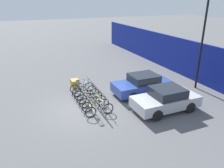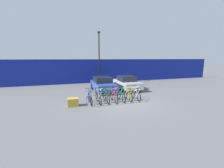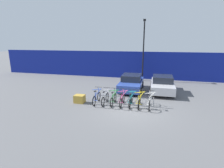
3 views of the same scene
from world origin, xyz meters
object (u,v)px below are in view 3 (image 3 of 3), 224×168
Objects in this scene: car_silver at (162,84)px; cargo_crate at (80,99)px; bicycle_pink at (122,100)px; bicycle_silver at (105,99)px; bicycle_white at (150,102)px; car_blue at (131,83)px; bicycle_green at (113,99)px; bicycle_blue at (97,98)px; lamp_post at (144,48)px; bicycle_teal at (131,101)px; bike_rack at (123,98)px; bicycle_yellow at (139,101)px.

car_silver reaches higher than cargo_crate.
bicycle_silver is at bearing -177.55° from bicycle_pink.
bicycle_white is 4.79m from cargo_crate.
bicycle_silver is 0.43× the size of car_blue.
bicycle_pink is (0.60, 0.00, 0.00)m from bicycle_green.
lamp_post is at bearing 70.16° from bicycle_blue.
car_silver reaches higher than bicycle_teal.
bicycle_silver and bicycle_green have the same top height.
bike_rack reaches higher than cargo_crate.
car_blue is at bearing 60.96° from bicycle_blue.
bike_rack is at bearing 2.41° from bicycle_blue.
bicycle_blue is at bearing -116.73° from car_blue.
lamp_post is 9.54m from cargo_crate.
bike_rack is 0.19m from bicycle_pink.
bicycle_silver is 0.27× the size of lamp_post.
bicycle_teal is at bearing -2.32° from bicycle_blue.
bicycle_green and bicycle_white have the same top height.
bicycle_silver is (0.62, 0.00, 0.00)m from bicycle_blue.
bicycle_pink is (1.19, 0.00, 0.00)m from bicycle_silver.
bicycle_yellow is 1.00× the size of bicycle_white.
bicycle_silver and bicycle_white have the same top height.
bicycle_teal is 4.37m from car_silver.
bicycle_white is (0.66, 0.00, 0.00)m from bicycle_yellow.
lamp_post is at bearing 77.01° from bicycle_green.
bicycle_white is (2.98, 0.00, 0.00)m from bicycle_silver.
cargo_crate is at bearing -174.34° from bicycle_silver.
bicycle_white is (3.60, 0.00, 0.00)m from bicycle_blue.
bicycle_blue is 1.00× the size of bicycle_green.
bicycle_silver is 5.44m from car_silver.
bicycle_yellow is 2.44× the size of cargo_crate.
bicycle_pink is 0.27× the size of lamp_post.
bicycle_green is at bearing -100.50° from car_blue.
bicycle_yellow is (1.74, 0.00, 0.00)m from bicycle_green.
bicycle_green is at bearing 4.63° from cargo_crate.
bicycle_yellow is at bearing 2.68° from cargo_crate.
lamp_post is (-1.96, 4.15, 2.84)m from car_silver.
cargo_crate is (-2.39, -0.19, -0.10)m from bicycle_green.
car_silver is (0.88, 3.82, 0.31)m from bicycle_white.
bicycle_silver is at bearing 6.12° from cargo_crate.
bike_rack is 1.06× the size of car_silver.
bicycle_pink is 3.00m from cargo_crate.
lamp_post reaches higher than bicycle_blue.
lamp_post is 9.07× the size of cargo_crate.
bicycle_blue is at bearing 179.54° from bicycle_silver.
bicycle_teal is at bearing 2.45° from bicycle_pink.
car_blue reaches higher than bike_rack.
bicycle_yellow is at bearing -74.53° from car_blue.
bicycle_yellow reaches higher than bike_rack.
bicycle_yellow is (0.56, 0.00, 0.00)m from bicycle_teal.
bicycle_blue is at bearing 176.99° from bicycle_white.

